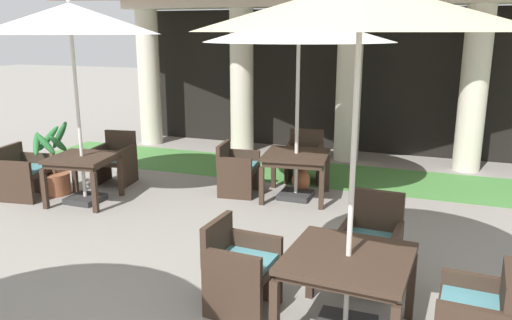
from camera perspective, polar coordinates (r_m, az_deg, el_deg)
lawn_strip at (r=9.29m, az=8.56°, el=-1.68°), size 12.05×1.68×0.01m
patio_table_near_foreground at (r=8.04m, az=-18.90°, el=-0.26°), size 0.99×0.99×0.72m
patio_umbrella_near_foreground at (r=7.81m, az=-20.13°, el=14.50°), size 2.50×2.50×2.97m
patio_chair_near_foreground_north at (r=8.95m, az=-15.48°, el=-0.03°), size 0.65×0.67×0.87m
patio_chair_near_foreground_west at (r=8.65m, az=-24.56°, el=-1.31°), size 0.67×0.69×0.83m
patio_table_mid_left at (r=4.38m, az=10.29°, el=-11.55°), size 1.06×1.06×0.73m
patio_umbrella_mid_left at (r=3.95m, az=11.64°, el=16.15°), size 2.53×2.53×2.94m
patio_chair_mid_left_west at (r=4.77m, az=-1.81°, el=-12.04°), size 0.61×0.58×0.86m
patio_chair_mid_left_east at (r=4.40m, az=23.37°, el=-15.86°), size 0.53×0.65×0.82m
patio_chair_mid_left_north at (r=5.37m, az=12.78°, el=-9.24°), size 0.60×0.59×0.94m
patio_table_mid_right at (r=7.82m, az=4.54°, el=0.08°), size 1.07×1.07×0.72m
patio_umbrella_mid_right at (r=7.58m, az=4.83°, el=14.39°), size 2.79×2.79×2.83m
patio_chair_mid_right_north at (r=8.78m, az=5.47°, el=0.20°), size 0.66×0.58×0.88m
patio_chair_mid_right_west at (r=8.07m, az=-2.15°, el=-1.05°), size 0.63×0.68×0.82m
potted_palm_left_edge at (r=8.68m, az=-21.72°, el=-1.35°), size 0.60×0.64×1.19m
terracotta_urn at (r=8.21m, az=5.06°, el=-2.29°), size 0.29×0.29×0.46m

